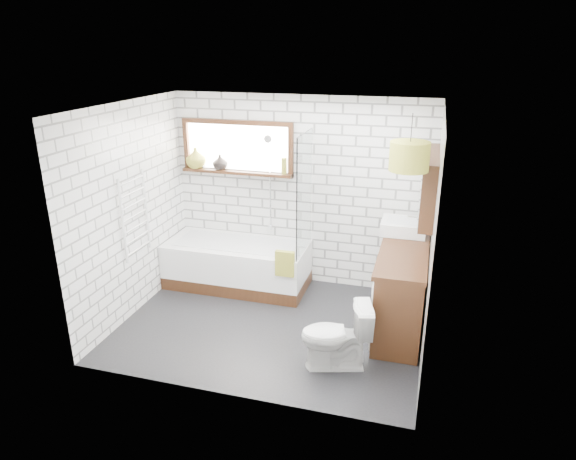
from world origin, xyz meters
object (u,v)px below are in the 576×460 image
(vanity, at_px, (402,287))
(toilet, at_px, (336,336))
(pendant, at_px, (409,156))
(basin, at_px, (404,227))
(bathtub, at_px, (237,264))

(vanity, xyz_separation_m, toilet, (-0.57, -1.05, -0.12))
(vanity, distance_m, pendant, 1.72)
(basin, distance_m, toilet, 1.76)
(bathtub, height_order, toilet, toilet)
(bathtub, distance_m, pendant, 2.98)
(vanity, xyz_separation_m, basin, (-0.06, 0.50, 0.55))
(bathtub, height_order, pendant, pendant)
(basin, relative_size, pendant, 1.39)
(basin, distance_m, pendant, 1.50)
(vanity, distance_m, toilet, 1.20)
(bathtub, height_order, basin, basin)
(bathtub, relative_size, basin, 3.58)
(toilet, relative_size, pendant, 1.88)
(toilet, xyz_separation_m, pendant, (0.55, 0.50, 1.75))
(bathtub, relative_size, toilet, 2.65)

